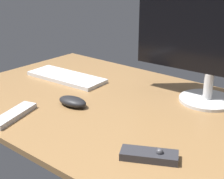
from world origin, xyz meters
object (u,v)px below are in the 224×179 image
computer_mouse (73,101)px  monitor (215,29)px  tv_remote (14,115)px  keyboard (66,77)px  media_remote (150,155)px

computer_mouse → monitor: bearing=39.5°
monitor → tv_remote: 75.91cm
monitor → computer_mouse: (-36.11, -35.70, -25.79)cm
monitor → computer_mouse: size_ratio=5.19×
monitor → keyboard: monitor is taller
keyboard → computer_mouse: size_ratio=3.15×
keyboard → computer_mouse: computer_mouse is taller
monitor → media_remote: (5.49, -47.33, -26.40)cm
keyboard → media_remote: media_remote is taller
keyboard → media_remote: 72.86cm
monitor → tv_remote: bearing=-131.6°
monitor → media_remote: bearing=-86.1°
monitor → keyboard: bearing=-167.7°
monitor → keyboard: 68.00cm
media_remote → computer_mouse: bearing=136.7°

